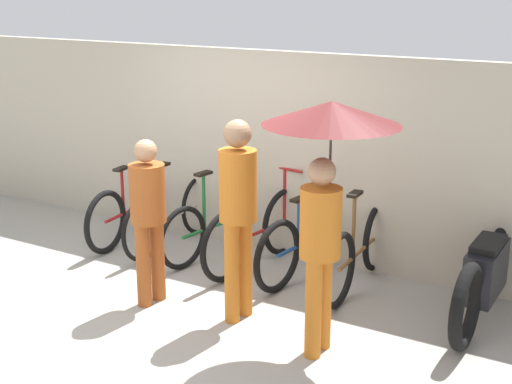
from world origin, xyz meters
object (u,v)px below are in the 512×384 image
at_px(parked_bicycle_4, 309,240).
at_px(pedestrian_leading, 148,210).
at_px(pedestrian_trailing, 328,155).
at_px(motorcycle, 485,275).
at_px(parked_bicycle_1, 174,214).
at_px(pedestrian_center, 238,204).
at_px(parked_bicycle_3, 257,232).
at_px(parked_bicycle_5, 359,251).
at_px(parked_bicycle_2, 216,223).
at_px(parked_bicycle_0, 133,208).

height_order(parked_bicycle_4, pedestrian_leading, pedestrian_leading).
xyz_separation_m(pedestrian_trailing, motorcycle, (0.99, 1.18, -1.19)).
distance_m(parked_bicycle_4, pedestrian_leading, 1.71).
xyz_separation_m(parked_bicycle_1, pedestrian_center, (1.55, -1.16, 0.67)).
distance_m(parked_bicycle_1, parked_bicycle_3, 1.10).
xyz_separation_m(parked_bicycle_4, parked_bicycle_5, (0.55, -0.03, -0.00)).
relative_size(parked_bicycle_2, parked_bicycle_4, 0.94).
height_order(pedestrian_center, motorcycle, pedestrian_center).
xyz_separation_m(parked_bicycle_1, parked_bicycle_5, (2.20, -0.00, -0.00)).
height_order(parked_bicycle_5, pedestrian_center, pedestrian_center).
distance_m(parked_bicycle_4, pedestrian_center, 1.37).
bearing_deg(parked_bicycle_3, parked_bicycle_0, 97.49).
distance_m(parked_bicycle_1, parked_bicycle_4, 1.65).
relative_size(parked_bicycle_3, pedestrian_leading, 1.09).
xyz_separation_m(parked_bicycle_4, pedestrian_trailing, (0.76, -1.29, 1.22)).
bearing_deg(parked_bicycle_0, pedestrian_leading, -139.91).
xyz_separation_m(parked_bicycle_5, pedestrian_trailing, (0.21, -1.26, 1.22)).
bearing_deg(pedestrian_trailing, motorcycle, 50.15).
bearing_deg(pedestrian_leading, motorcycle, 31.60).
bearing_deg(parked_bicycle_1, parked_bicycle_2, -88.58).
bearing_deg(parked_bicycle_2, pedestrian_center, -130.67).
distance_m(parked_bicycle_0, parked_bicycle_3, 1.65).
height_order(parked_bicycle_0, parked_bicycle_2, parked_bicycle_0).
relative_size(parked_bicycle_4, pedestrian_center, 1.00).
bearing_deg(parked_bicycle_0, parked_bicycle_5, -94.04).
bearing_deg(pedestrian_trailing, parked_bicycle_3, 137.68).
relative_size(parked_bicycle_0, pedestrian_center, 0.97).
relative_size(parked_bicycle_0, pedestrian_trailing, 0.86).
bearing_deg(motorcycle, parked_bicycle_5, 86.59).
distance_m(parked_bicycle_2, pedestrian_center, 1.68).
xyz_separation_m(pedestrian_leading, pedestrian_center, (0.86, 0.13, 0.16)).
bearing_deg(parked_bicycle_4, parked_bicycle_2, 98.49).
bearing_deg(parked_bicycle_2, parked_bicycle_5, -81.77).
xyz_separation_m(parked_bicycle_1, pedestrian_leading, (0.70, -1.29, 0.51)).
xyz_separation_m(parked_bicycle_3, pedestrian_leading, (-0.41, -1.23, 0.51)).
bearing_deg(parked_bicycle_1, parked_bicycle_0, 94.07).
height_order(parked_bicycle_5, motorcycle, parked_bicycle_5).
bearing_deg(motorcycle, parked_bicycle_4, 86.70).
bearing_deg(motorcycle, parked_bicycle_3, 89.76).
relative_size(parked_bicycle_0, parked_bicycle_2, 1.04).
distance_m(parked_bicycle_1, parked_bicycle_5, 2.20).
distance_m(parked_bicycle_2, pedestrian_trailing, 2.57).
bearing_deg(parked_bicycle_5, parked_bicycle_1, 88.10).
height_order(parked_bicycle_3, parked_bicycle_4, parked_bicycle_4).
bearing_deg(pedestrian_center, parked_bicycle_5, 67.77).
xyz_separation_m(parked_bicycle_1, pedestrian_trailing, (2.41, -1.26, 1.22)).
bearing_deg(parked_bicycle_5, parked_bicycle_2, 87.78).
bearing_deg(parked_bicycle_2, pedestrian_leading, -165.05).
bearing_deg(motorcycle, pedestrian_center, 120.45).
relative_size(pedestrian_leading, pedestrian_center, 0.87).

